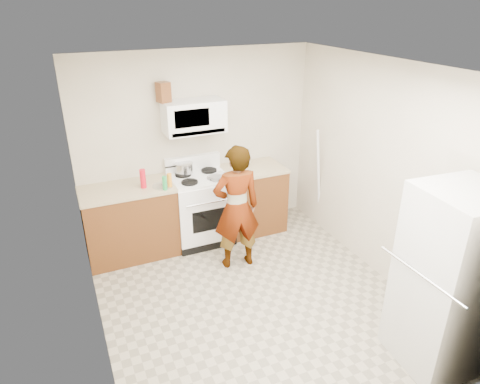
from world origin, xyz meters
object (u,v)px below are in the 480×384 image
saucepan (184,168)px  kettle (242,160)px  person (236,208)px  fridge (450,281)px  gas_range (201,207)px  microwave (194,116)px

saucepan → kettle: bearing=-4.1°
kettle → saucepan: size_ratio=0.83×
person → fridge: size_ratio=0.92×
gas_range → saucepan: gas_range is taller
microwave → fridge: (1.27, -3.01, -0.85)m
person → kettle: person is taller
fridge → gas_range: bearing=118.2°
gas_range → person: person is taller
person → kettle: (0.46, 0.87, 0.25)m
person → saucepan: person is taller
microwave → saucepan: bearing=164.0°
saucepan → microwave: bearing=-16.0°
microwave → person: (0.20, -0.88, -0.92)m
gas_range → kettle: gas_range is taller
microwave → person: 1.29m
gas_range → microwave: (0.00, 0.13, 1.21)m
person → saucepan: (-0.35, 0.92, 0.24)m
microwave → saucepan: microwave is taller
kettle → person: bearing=-118.1°
person → kettle: 1.01m
person → fridge: fridge is taller
gas_range → fridge: (1.27, -2.89, 0.36)m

